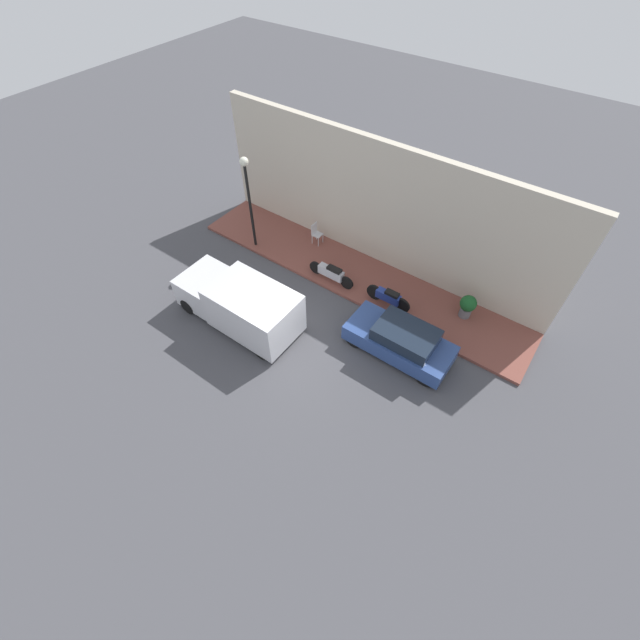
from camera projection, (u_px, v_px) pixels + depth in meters
name	position (u px, v px, depth m)	size (l,w,h in m)	color
ground_plane	(292.00, 342.00, 15.81)	(60.00, 60.00, 0.00)	#47474C
sidewalk	(356.00, 275.00, 18.07)	(2.67, 14.91, 0.13)	brown
building_facade	(380.00, 206.00, 16.90)	(0.30, 14.91, 5.32)	beige
parked_car	(401.00, 341.00, 15.04)	(1.63, 3.83, 1.32)	#2D4784
delivery_van	(239.00, 303.00, 15.79)	(2.02, 4.89, 1.88)	silver
scooter_silver	(331.00, 273.00, 17.46)	(0.30, 2.12, 0.75)	#B7B7BF
motorcycle_blue	(388.00, 297.00, 16.54)	(0.30, 1.88, 0.75)	navy
streetlamp	(248.00, 188.00, 17.15)	(0.36, 0.36, 4.18)	black
potted_plant	(468.00, 305.00, 16.08)	(0.63, 0.63, 0.98)	slate
cafe_chair	(316.00, 232.00, 19.00)	(0.40, 0.40, 0.97)	silver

